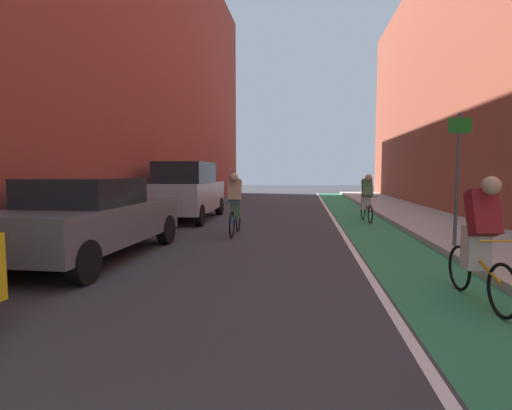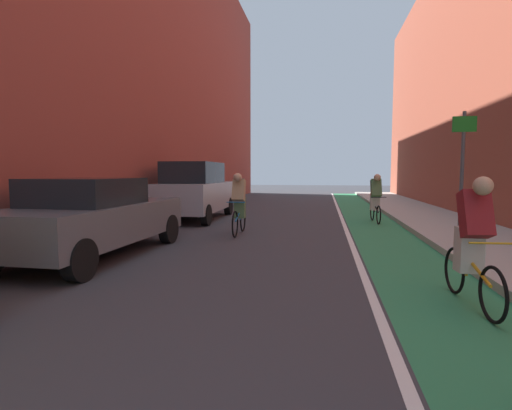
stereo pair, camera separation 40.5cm
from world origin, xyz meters
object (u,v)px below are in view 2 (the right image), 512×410
Objects in this scene: cyclist_trailing at (239,204)px; cyclist_mid at (473,241)px; parked_sedan_gray at (92,217)px; cyclist_far at (376,197)px; street_sign_post at (462,168)px; parked_suv_silver at (196,190)px.

cyclist_mid is at bearing -50.84° from cyclist_trailing.
cyclist_mid is 6.30m from cyclist_trailing.
parked_sedan_gray is 2.62× the size of cyclist_mid.
cyclist_far is 0.62× the size of street_sign_post.
parked_sedan_gray is 7.26m from street_sign_post.
street_sign_post is at bearing 11.50° from parked_sedan_gray.
cyclist_mid is 8.12m from cyclist_far.
street_sign_post is at bearing -78.71° from cyclist_far.
cyclist_trailing is 0.65× the size of street_sign_post.
parked_suv_silver is 8.51m from street_sign_post.
cyclist_trailing is at bearing 55.08° from parked_sedan_gray.
cyclist_mid is at bearing -105.39° from street_sign_post.
cyclist_far is at bearing 101.29° from street_sign_post.
cyclist_mid is 3.41m from street_sign_post.
parked_sedan_gray is at bearing 164.36° from cyclist_mid.
street_sign_post reaches higher than parked_suv_silver.
parked_suv_silver reaches higher than cyclist_mid.
cyclist_mid is 1.02× the size of cyclist_far.
parked_suv_silver is 6.07m from cyclist_far.
cyclist_far is at bearing 2.27° from parked_suv_silver.
street_sign_post reaches higher than parked_sedan_gray.
cyclist_mid is at bearing -15.64° from parked_sedan_gray.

